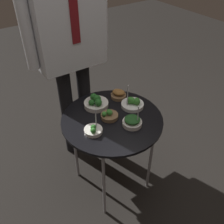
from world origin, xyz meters
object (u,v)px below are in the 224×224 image
(serving_cart, at_px, (112,124))
(bowl_spinach_back_right, at_px, (132,122))
(bowl_broccoli_mid_right, at_px, (109,115))
(bowl_roast_mid_left, at_px, (119,94))
(bowl_broccoli_center, at_px, (96,103))
(bowl_broccoli_front_center, at_px, (93,130))
(bowl_broccoli_far_rim, at_px, (133,103))
(waiter_figure, at_px, (68,33))

(serving_cart, distance_m, bowl_spinach_back_right, 0.16)
(bowl_broccoli_mid_right, xyz_separation_m, bowl_roast_mid_left, (0.18, 0.15, 0.00))
(bowl_broccoli_center, bearing_deg, serving_cart, -84.37)
(bowl_broccoli_mid_right, relative_size, bowl_roast_mid_left, 0.99)
(bowl_broccoli_mid_right, relative_size, bowl_spinach_back_right, 0.74)
(bowl_broccoli_mid_right, bearing_deg, bowl_broccoli_center, 91.15)
(serving_cart, bearing_deg, bowl_spinach_back_right, -61.81)
(serving_cart, distance_m, bowl_broccoli_front_center, 0.18)
(bowl_broccoli_far_rim, xyz_separation_m, bowl_spinach_back_right, (-0.12, -0.15, 0.00))
(bowl_broccoli_mid_right, distance_m, bowl_roast_mid_left, 0.24)
(serving_cart, bearing_deg, bowl_broccoli_center, 95.63)
(bowl_broccoli_front_center, bearing_deg, bowl_roast_mid_left, 32.44)
(bowl_broccoli_front_center, relative_size, waiter_figure, 0.09)
(serving_cart, distance_m, bowl_broccoli_mid_right, 0.07)
(bowl_roast_mid_left, bearing_deg, bowl_broccoli_front_center, -147.56)
(bowl_spinach_back_right, xyz_separation_m, bowl_broccoli_front_center, (-0.23, 0.08, -0.01))
(bowl_broccoli_mid_right, bearing_deg, bowl_broccoli_front_center, -158.43)
(serving_cart, height_order, bowl_broccoli_center, bowl_broccoli_center)
(bowl_spinach_back_right, distance_m, bowl_broccoli_center, 0.30)
(bowl_broccoli_center, relative_size, bowl_roast_mid_left, 1.47)
(bowl_broccoli_far_rim, height_order, bowl_roast_mid_left, bowl_broccoli_far_rim)
(bowl_broccoli_far_rim, distance_m, bowl_broccoli_center, 0.25)
(bowl_broccoli_far_rim, xyz_separation_m, bowl_roast_mid_left, (-0.02, 0.14, -0.00))
(bowl_broccoli_far_rim, distance_m, bowl_spinach_back_right, 0.19)
(bowl_roast_mid_left, bearing_deg, waiter_figure, 120.51)
(serving_cart, xyz_separation_m, bowl_broccoli_center, (-0.02, 0.17, 0.07))
(bowl_broccoli_far_rim, xyz_separation_m, bowl_broccoli_center, (-0.20, 0.14, 0.00))
(bowl_broccoli_mid_right, distance_m, bowl_spinach_back_right, 0.16)
(bowl_broccoli_far_rim, relative_size, bowl_broccoli_front_center, 1.21)
(bowl_spinach_back_right, distance_m, waiter_figure, 0.73)
(bowl_broccoli_front_center, height_order, bowl_broccoli_center, bowl_broccoli_front_center)
(bowl_broccoli_center, xyz_separation_m, bowl_roast_mid_left, (0.19, -0.00, -0.00))
(bowl_broccoli_front_center, distance_m, bowl_roast_mid_left, 0.40)
(bowl_broccoli_mid_right, height_order, bowl_broccoli_center, bowl_broccoli_center)
(bowl_broccoli_mid_right, distance_m, bowl_broccoli_front_center, 0.16)
(serving_cart, distance_m, waiter_figure, 0.67)
(serving_cart, bearing_deg, bowl_broccoli_mid_right, 135.02)
(bowl_roast_mid_left, bearing_deg, bowl_broccoli_far_rim, -83.46)
(bowl_broccoli_center, bearing_deg, bowl_broccoli_mid_right, -88.85)
(bowl_broccoli_front_center, xyz_separation_m, bowl_broccoli_center, (0.15, 0.21, 0.01))
(bowl_broccoli_front_center, height_order, bowl_roast_mid_left, bowl_broccoli_front_center)
(bowl_spinach_back_right, bearing_deg, bowl_broccoli_far_rim, 51.23)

